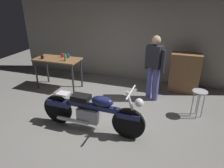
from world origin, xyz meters
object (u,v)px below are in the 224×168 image
Objects in this scene: person_standing at (154,66)px; shop_stool at (199,97)px; mug_blue_enamel at (68,56)px; mug_black_matte at (42,57)px; motorcycle at (92,111)px; bottle at (65,57)px; mug_red_diner at (63,55)px; wooden_dresser at (184,73)px.

person_standing is 1.29m from shop_stool.
mug_black_matte is at bearing -153.25° from mug_blue_enamel.
motorcycle is 1.31× the size of person_standing.
mug_black_matte reaches higher than motorcycle.
mug_blue_enamel is at bearing 105.55° from bottle.
motorcycle is 18.20× the size of mug_red_diner.
mug_red_diner is (-3.70, 0.59, 0.45)m from shop_stool.
wooden_dresser is (1.72, 2.53, 0.10)m from motorcycle.
motorcycle is 3.06m from wooden_dresser.
shop_stool is 5.32× the size of mug_red_diner.
mug_blue_enamel is (-3.52, 0.58, 0.46)m from shop_stool.
shop_stool is 2.66× the size of bottle.
mug_blue_enamel is (0.64, 0.32, 0.01)m from mug_black_matte.
mug_blue_enamel reaches higher than mug_black_matte.
bottle is at bearing 35.10° from person_standing.
person_standing reaches higher than bottle.
mug_red_diner is at bearing -167.50° from wooden_dresser.
mug_black_matte is (-0.46, -0.33, -0.00)m from mug_red_diner.
mug_black_matte is (-3.08, -0.31, 0.03)m from person_standing.
shop_stool is 3.78m from mug_red_diner.
wooden_dresser is 3.49m from mug_red_diner.
mug_blue_enamel reaches higher than motorcycle.
motorcycle is at bearing -34.34° from mug_black_matte.
wooden_dresser is at bearing 18.58° from bottle.
mug_red_diner is 0.50× the size of bottle.
motorcycle reaches higher than shop_stool.
motorcycle is 2.06m from person_standing.
person_standing is at bearing 152.55° from shop_stool.
mug_black_matte is at bearing -144.07° from mug_red_diner.
bottle is at bearing -161.42° from wooden_dresser.
wooden_dresser reaches higher than mug_red_diner.
mug_blue_enamel is at bearing 28.09° from person_standing.
bottle reaches higher than motorcycle.
shop_stool is 5.95× the size of mug_black_matte.
mug_blue_enamel is (0.18, -0.01, 0.00)m from mug_red_diner.
mug_red_diner is 1.06× the size of mug_blue_enamel.
mug_red_diner is 0.40m from bottle.
mug_black_matte is (-4.16, 0.25, 0.45)m from shop_stool.
person_standing reaches higher than mug_black_matte.
person_standing is 2.62m from mug_red_diner.
person_standing is at bearing 6.65° from bottle.
motorcycle is 9.09× the size of bottle.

